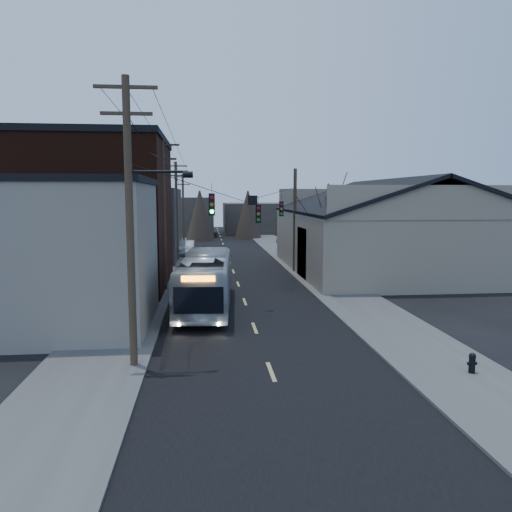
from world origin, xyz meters
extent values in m
plane|color=black|center=(0.00, 0.00, 0.00)|extent=(160.00, 160.00, 0.00)
cube|color=black|center=(0.00, 30.00, 0.01)|extent=(9.00, 110.00, 0.02)
cube|color=#474744|center=(-6.50, 30.00, 0.06)|extent=(4.00, 110.00, 0.12)
cube|color=#474744|center=(6.50, 30.00, 0.06)|extent=(4.00, 110.00, 0.12)
cube|color=#6D655B|center=(-9.00, 9.00, 3.50)|extent=(8.00, 8.00, 7.00)
cube|color=black|center=(-10.00, 20.00, 5.00)|extent=(10.00, 12.00, 10.00)
cube|color=#37312C|center=(-9.50, 36.00, 3.50)|extent=(9.00, 14.00, 7.00)
cube|color=gray|center=(13.00, 25.00, 2.50)|extent=(16.00, 20.00, 5.00)
cube|color=black|center=(9.00, 25.00, 6.30)|extent=(8.16, 20.60, 2.86)
cube|color=black|center=(17.00, 25.00, 6.30)|extent=(8.16, 20.60, 2.86)
cube|color=#37312C|center=(-6.00, 65.00, 3.00)|extent=(10.00, 12.00, 6.00)
cube|color=#37312C|center=(7.00, 70.00, 2.50)|extent=(12.00, 14.00, 5.00)
cone|color=black|center=(6.50, 20.00, 3.60)|extent=(0.40, 0.40, 7.20)
cylinder|color=#382B1E|center=(-5.00, 3.00, 5.25)|extent=(0.28, 0.28, 10.50)
cube|color=#382B1E|center=(-5.00, 3.00, 10.10)|extent=(2.20, 0.12, 0.12)
cylinder|color=#382B1E|center=(-5.00, 18.00, 5.00)|extent=(0.28, 0.28, 10.00)
cube|color=#382B1E|center=(-5.00, 18.00, 9.60)|extent=(2.20, 0.12, 0.12)
cylinder|color=#382B1E|center=(-5.00, 33.00, 4.75)|extent=(0.28, 0.28, 9.50)
cube|color=#382B1E|center=(-5.00, 33.00, 9.10)|extent=(2.20, 0.12, 0.12)
cylinder|color=#382B1E|center=(-5.00, 48.00, 4.50)|extent=(0.28, 0.28, 9.00)
cube|color=#382B1E|center=(-5.00, 48.00, 8.60)|extent=(2.20, 0.12, 0.12)
cylinder|color=#382B1E|center=(5.00, 25.00, 4.25)|extent=(0.28, 0.28, 8.50)
cube|color=black|center=(-2.00, 7.50, 5.95)|extent=(0.28, 0.20, 1.00)
cube|color=black|center=(0.60, 12.00, 5.35)|extent=(0.28, 0.20, 1.00)
cube|color=black|center=(2.80, 18.00, 5.45)|extent=(0.28, 0.20, 1.00)
imported|color=#A7ADB3|center=(-2.31, 12.66, 1.57)|extent=(3.33, 11.41, 3.14)
imported|color=#B3B4BB|center=(-4.30, 37.98, 0.77)|extent=(1.74, 4.73, 1.55)
cylinder|color=black|center=(7.02, 0.89, 0.41)|extent=(0.23, 0.23, 0.57)
sphere|color=black|center=(7.02, 0.89, 0.72)|extent=(0.25, 0.25, 0.25)
cylinder|color=black|center=(7.02, 0.89, 0.45)|extent=(0.34, 0.12, 0.11)
camera|label=1|loc=(-2.32, -15.25, 6.37)|focal=35.00mm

